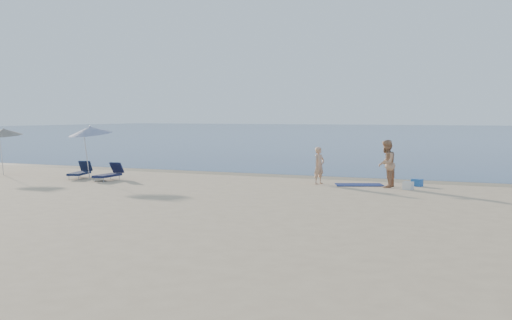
{
  "coord_description": "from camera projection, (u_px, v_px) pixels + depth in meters",
  "views": [
    {
      "loc": [
        11.43,
        -9.66,
        2.99
      ],
      "look_at": [
        -0.25,
        16.0,
        1.0
      ],
      "focal_mm": 45.0,
      "sensor_mm": 36.0,
      "label": 1
    }
  ],
  "objects": [
    {
      "name": "wet_sand_strip",
      "position": [
        289.0,
        176.0,
        31.31
      ],
      "size": [
        240.0,
        1.6,
        0.0
      ],
      "primitive_type": "cube",
      "color": "#847254",
      "rests_on": "ground"
    },
    {
      "name": "sea",
      "position": [
        470.0,
        133.0,
        104.5
      ],
      "size": [
        240.0,
        160.0,
        0.01
      ],
      "primitive_type": "cube",
      "color": "#0C204B",
      "rests_on": "ground"
    },
    {
      "name": "lounger_left",
      "position": [
        80.0,
        172.0,
        30.32
      ],
      "size": [
        1.07,
        1.86,
        0.78
      ],
      "rotation": [
        0.0,
        0.0,
        0.3
      ],
      "color": "#151F3C",
      "rests_on": "ground"
    },
    {
      "name": "umbrella_far",
      "position": [
        4.0,
        132.0,
        31.85
      ],
      "size": [
        2.0,
        2.02,
        2.43
      ],
      "rotation": [
        0.0,
        0.0,
        -0.11
      ],
      "color": "silver",
      "rests_on": "ground"
    },
    {
      "name": "person_right",
      "position": [
        386.0,
        164.0,
        26.38
      ],
      "size": [
        0.8,
        1.0,
        1.96
      ],
      "primitive_type": "imported",
      "rotation": [
        0.0,
        0.0,
        -1.64
      ],
      "color": "tan",
      "rests_on": "ground"
    },
    {
      "name": "beach_towel",
      "position": [
        359.0,
        185.0,
        27.27
      ],
      "size": [
        2.24,
        1.79,
        0.03
      ],
      "primitive_type": "cube",
      "rotation": [
        0.0,
        0.0,
        0.41
      ],
      "color": "#0E1948",
      "rests_on": "ground"
    },
    {
      "name": "white_bag",
      "position": [
        408.0,
        186.0,
        25.63
      ],
      "size": [
        0.42,
        0.38,
        0.32
      ],
      "primitive_type": "cube",
      "rotation": [
        0.0,
        0.0,
        -0.19
      ],
      "color": "silver",
      "rests_on": "ground"
    },
    {
      "name": "umbrella_near",
      "position": [
        90.0,
        131.0,
        29.58
      ],
      "size": [
        2.59,
        2.61,
        2.61
      ],
      "rotation": [
        0.0,
        0.0,
        -0.36
      ],
      "color": "silver",
      "rests_on": "ground"
    },
    {
      "name": "lounger_right",
      "position": [
        109.0,
        174.0,
        29.28
      ],
      "size": [
        0.7,
        1.82,
        0.79
      ],
      "rotation": [
        0.0,
        0.0,
        0.07
      ],
      "color": "#151A3B",
      "rests_on": "ground"
    },
    {
      "name": "blue_cooler",
      "position": [
        417.0,
        183.0,
        26.87
      ],
      "size": [
        0.5,
        0.42,
        0.3
      ],
      "primitive_type": "cube",
      "rotation": [
        0.0,
        0.0,
        -0.3
      ],
      "color": "#205CB2",
      "rests_on": "ground"
    },
    {
      "name": "person_left",
      "position": [
        319.0,
        166.0,
        27.64
      ],
      "size": [
        0.57,
        0.68,
        1.61
      ],
      "primitive_type": "imported",
      "rotation": [
        0.0,
        0.0,
        1.21
      ],
      "color": "tan",
      "rests_on": "ground"
    }
  ]
}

